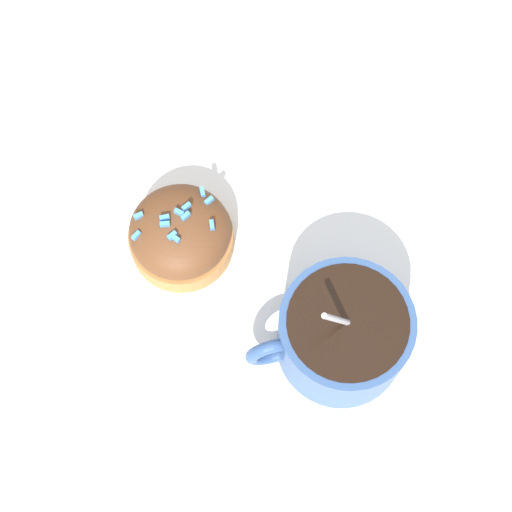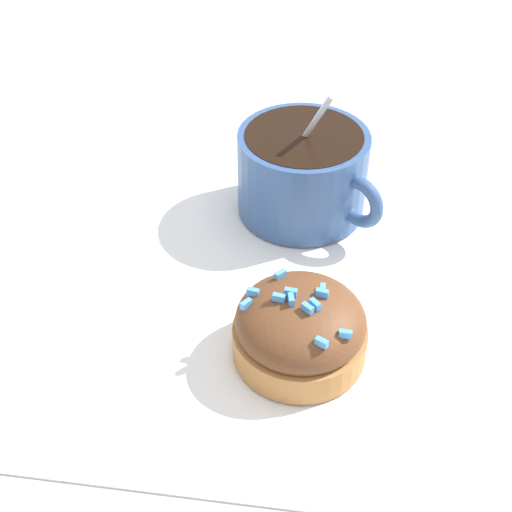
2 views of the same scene
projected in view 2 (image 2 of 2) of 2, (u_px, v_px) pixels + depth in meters
ground_plane at (285, 275)px, 0.48m from camera, size 3.00×3.00×0.00m
paper_napkin at (286, 274)px, 0.48m from camera, size 0.38×0.36×0.00m
coffee_cup at (304, 170)px, 0.51m from camera, size 0.10×0.10×0.10m
frosted_pastry at (300, 328)px, 0.41m from camera, size 0.08×0.08×0.05m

